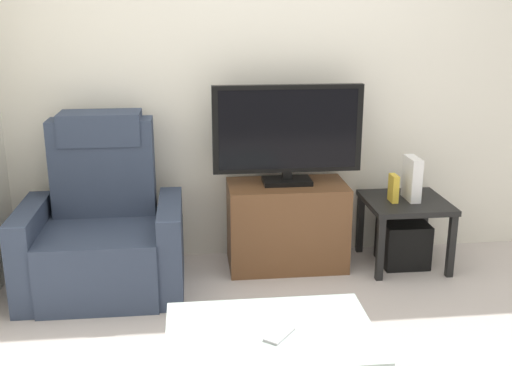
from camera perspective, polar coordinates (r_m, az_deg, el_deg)
ground_plane at (r=3.48m, az=5.10°, el=-13.35°), size 6.40×6.40×0.00m
wall_back at (r=4.16m, az=2.50°, el=10.54°), size 6.40×0.06×2.60m
tv_stand at (r=4.12m, az=2.93°, el=-3.95°), size 0.79×0.43×0.58m
television at (r=3.96m, az=3.02°, el=4.78°), size 0.98×0.20×0.65m
recliner_armchair at (r=3.91m, az=-14.16°, el=-4.35°), size 0.98×0.78×1.08m
side_table at (r=4.23m, az=13.83°, el=-2.49°), size 0.54×0.54×0.46m
subwoofer_box at (r=4.31m, az=13.62°, el=-5.45°), size 0.31×0.31×0.31m
book_upright at (r=4.13m, az=12.78°, el=-0.48°), size 0.04×0.11×0.18m
game_console at (r=4.19m, az=14.44°, el=0.41°), size 0.07×0.20×0.29m
coffee_table at (r=2.70m, az=1.38°, el=-14.09°), size 0.90×0.60×0.38m
cell_phone at (r=2.65m, az=2.20°, el=-14.02°), size 0.15×0.16×0.01m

